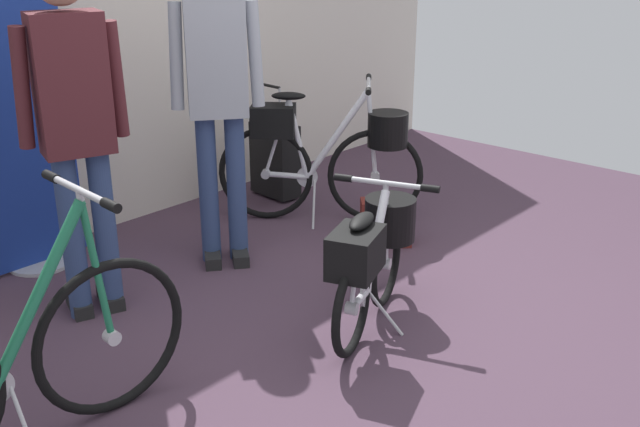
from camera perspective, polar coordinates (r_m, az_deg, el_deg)
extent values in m
plane|color=#473342|center=(3.58, 3.33, -9.69)|extent=(6.90, 6.90, 0.00)
cube|color=silver|center=(4.78, -18.08, 14.80)|extent=(6.90, 0.10, 2.79)
cylinder|color=#B7B7BC|center=(4.63, -20.64, -3.55)|extent=(0.36, 0.36, 0.02)
cube|color=navy|center=(4.36, -22.09, 6.97)|extent=(0.60, 0.02, 1.73)
torus|color=black|center=(3.82, 5.06, -3.84)|extent=(0.44, 0.19, 0.45)
cylinder|color=#B7B7BC|center=(3.82, 5.06, -3.84)|extent=(0.07, 0.07, 0.06)
torus|color=black|center=(3.38, 2.45, -7.29)|extent=(0.44, 0.19, 0.45)
cylinder|color=#B7B7BC|center=(3.38, 2.45, -7.29)|extent=(0.07, 0.07, 0.06)
cylinder|color=silver|center=(3.47, 2.99, -6.65)|extent=(0.20, 0.10, 0.05)
cylinder|color=silver|center=(3.58, 4.30, -2.11)|extent=(0.31, 0.15, 0.44)
cylinder|color=silver|center=(3.43, 3.36, -3.56)|extent=(0.12, 0.07, 0.38)
cylinder|color=silver|center=(3.47, 2.99, -6.65)|extent=(0.20, 0.09, 0.04)
cylinder|color=silver|center=(3.73, 5.06, -1.12)|extent=(0.08, 0.05, 0.41)
cylinder|color=silver|center=(3.35, 2.82, -4.13)|extent=(0.13, 0.07, 0.37)
ellipsoid|color=black|center=(3.32, 3.21, -0.59)|extent=(0.24, 0.16, 0.05)
cylinder|color=#B7B7BC|center=(3.63, 5.08, 2.04)|extent=(0.03, 0.03, 0.04)
cylinder|color=#B7B7BC|center=(3.62, 5.09, 2.34)|extent=(0.17, 0.42, 0.03)
cylinder|color=black|center=(3.57, 8.46, 1.90)|extent=(0.06, 0.10, 0.04)
cylinder|color=black|center=(3.69, 1.81, 2.75)|extent=(0.06, 0.10, 0.04)
cylinder|color=#B7B7BC|center=(3.55, 3.51, -6.04)|extent=(0.14, 0.06, 0.14)
cylinder|color=#B7B7BC|center=(3.61, 5.03, -7.63)|extent=(0.08, 0.19, 0.21)
cylinder|color=black|center=(3.78, 5.40, -0.42)|extent=(0.33, 0.33, 0.22)
cube|color=black|center=(3.30, 2.76, -2.99)|extent=(0.33, 0.28, 0.20)
torus|color=black|center=(4.88, 4.26, 2.89)|extent=(0.42, 0.52, 0.63)
cylinder|color=#B7B7BC|center=(4.88, 4.26, 2.89)|extent=(0.08, 0.08, 0.06)
torus|color=black|center=(4.93, -4.19, 3.06)|extent=(0.42, 0.52, 0.63)
cylinder|color=#B7B7BC|center=(4.93, -4.19, 3.06)|extent=(0.08, 0.08, 0.06)
cylinder|color=silver|center=(4.91, -2.59, 2.94)|extent=(0.20, 0.24, 0.05)
cylinder|color=silver|center=(4.81, 1.32, 6.07)|extent=(0.30, 0.36, 0.61)
cylinder|color=silver|center=(4.83, -1.70, 5.76)|extent=(0.12, 0.14, 0.53)
cylinder|color=silver|center=(4.91, -2.59, 2.94)|extent=(0.19, 0.23, 0.04)
cylinder|color=silver|center=(4.80, 4.00, 6.10)|extent=(0.08, 0.09, 0.57)
cylinder|color=silver|center=(4.85, -3.33, 5.87)|extent=(0.13, 0.15, 0.51)
ellipsoid|color=black|center=(4.78, -2.44, 9.01)|extent=(0.21, 0.23, 0.05)
cylinder|color=#B7B7BC|center=(4.74, 3.74, 9.66)|extent=(0.03, 0.03, 0.04)
cylinder|color=#B7B7BC|center=(4.73, 3.75, 9.90)|extent=(0.36, 0.29, 0.03)
cylinder|color=black|center=(4.52, 3.74, 9.36)|extent=(0.09, 0.08, 0.04)
cylinder|color=black|center=(4.95, 3.76, 10.38)|extent=(0.09, 0.08, 0.04)
cylinder|color=#B7B7BC|center=(4.90, -0.99, 2.83)|extent=(0.10, 0.12, 0.14)
cylinder|color=#B7B7BC|center=(4.87, -0.48, 0.73)|extent=(0.16, 0.13, 0.29)
cylinder|color=black|center=(4.80, 5.23, 6.44)|extent=(0.36, 0.36, 0.22)
cube|color=black|center=(4.82, -3.61, 7.14)|extent=(0.33, 0.34, 0.20)
torus|color=black|center=(3.07, -15.68, -9.11)|extent=(0.65, 0.08, 0.65)
cylinder|color=#B7B7BC|center=(3.07, -15.68, -9.11)|extent=(0.06, 0.05, 0.06)
cylinder|color=#1E724C|center=(2.85, -20.83, -5.77)|extent=(0.44, 0.07, 0.63)
cylinder|color=#1E724C|center=(2.93, -16.75, -4.31)|extent=(0.09, 0.03, 0.59)
cylinder|color=#B7B7BC|center=(2.80, -17.94, 1.32)|extent=(0.03, 0.03, 0.04)
cylinder|color=#B7B7BC|center=(2.80, -17.99, 1.71)|extent=(0.06, 0.44, 0.03)
cylinder|color=black|center=(2.61, -15.76, 0.60)|extent=(0.04, 0.09, 0.04)
cylinder|color=black|center=(2.99, -19.94, 2.68)|extent=(0.04, 0.09, 0.04)
cylinder|color=navy|center=(3.84, -16.14, -1.38)|extent=(0.11, 0.11, 0.84)
cube|color=black|center=(4.04, -15.78, -6.21)|extent=(0.16, 0.26, 0.07)
cylinder|color=navy|center=(3.81, -18.46, -1.82)|extent=(0.11, 0.11, 0.84)
cube|color=black|center=(4.01, -17.99, -6.66)|extent=(0.16, 0.26, 0.07)
cube|color=#4C1E23|center=(3.61, -18.57, 9.38)|extent=(0.37, 0.29, 0.65)
cylinder|color=#4C1E23|center=(3.68, -15.39, 9.87)|extent=(0.13, 0.12, 0.55)
cylinder|color=#4C1E23|center=(3.60, -21.91, 8.89)|extent=(0.10, 0.12, 0.55)
cylinder|color=navy|center=(4.29, -8.56, 1.78)|extent=(0.11, 0.11, 0.86)
cube|color=black|center=(4.39, -8.25, -3.33)|extent=(0.22, 0.25, 0.07)
cylinder|color=navy|center=(4.30, -6.43, 1.93)|extent=(0.11, 0.11, 0.86)
cube|color=black|center=(4.40, -6.17, -3.18)|extent=(0.22, 0.25, 0.07)
cube|color=#999EA8|center=(4.11, -8.00, 11.98)|extent=(0.38, 0.35, 0.67)
cylinder|color=#999EA8|center=(4.09, -10.98, 11.74)|extent=(0.12, 0.10, 0.57)
cylinder|color=#999EA8|center=(4.11, -5.01, 12.09)|extent=(0.08, 0.11, 0.57)
cube|color=black|center=(5.36, -3.47, 4.18)|extent=(0.21, 0.37, 0.52)
cylinder|color=#B7B7BC|center=(5.15, -3.10, 8.08)|extent=(0.02, 0.02, 0.28)
cylinder|color=#B7B7BC|center=(5.32, -4.76, 8.46)|extent=(0.02, 0.02, 0.28)
cylinder|color=black|center=(5.20, -3.98, 9.78)|extent=(0.04, 0.23, 0.02)
cylinder|color=black|center=(5.39, -2.10, 1.37)|extent=(0.04, 0.02, 0.04)
cylinder|color=black|center=(5.57, -3.84, 1.99)|extent=(0.04, 0.02, 0.04)
cube|color=maroon|center=(4.57, 5.09, -0.69)|extent=(0.32, 0.32, 0.29)
cube|color=maroon|center=(4.67, 4.95, -0.80)|extent=(0.17, 0.18, 0.13)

